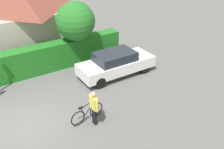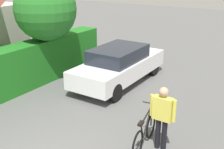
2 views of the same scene
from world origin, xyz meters
The scene contains 4 objects.
parked_car_near centered at (5.87, 1.68, 0.77)m, with size 4.57×1.75×1.47m.
bicycle centered at (2.45, -1.16, 0.39)m, with size 1.71×0.50×1.02m.
person_rider centered at (2.61, -1.53, 0.98)m, with size 0.22×0.67×1.68m.
tree_kerbside centered at (4.63, 4.20, 2.80)m, with size 2.36×2.36×4.01m.
Camera 2 is at (-3.35, -3.91, 4.31)m, focal length 46.74 mm.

